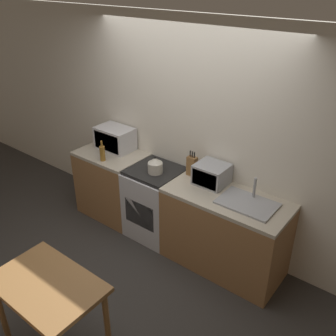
{
  "coord_description": "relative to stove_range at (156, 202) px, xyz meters",
  "views": [
    {
      "loc": [
        2.25,
        -2.15,
        2.97
      ],
      "look_at": [
        0.04,
        0.7,
        1.05
      ],
      "focal_mm": 40.0,
      "sensor_mm": 36.0,
      "label": 1
    }
  ],
  "objects": [
    {
      "name": "knife_block",
      "position": [
        0.41,
        0.16,
        0.57
      ],
      "size": [
        0.11,
        0.07,
        0.3
      ],
      "color": "brown",
      "rests_on": "counter_right_run"
    },
    {
      "name": "sink_basin",
      "position": [
        1.19,
        0.01,
        0.47
      ],
      "size": [
        0.57,
        0.38,
        0.24
      ],
      "color": "#999BA0",
      "rests_on": "counter_right_run"
    },
    {
      "name": "toaster_oven",
      "position": [
        0.68,
        0.13,
        0.57
      ],
      "size": [
        0.34,
        0.31,
        0.23
      ],
      "color": "#999BA0",
      "rests_on": "counter_right_run"
    },
    {
      "name": "bottle",
      "position": [
        -0.66,
        -0.21,
        0.55
      ],
      "size": [
        0.07,
        0.07,
        0.26
      ],
      "color": "olive",
      "rests_on": "counter_left_run"
    },
    {
      "name": "ground_plane",
      "position": [
        0.23,
        -0.79,
        -0.45
      ],
      "size": [
        16.0,
        16.0,
        0.0
      ],
      "primitive_type": "plane",
      "color": "#33302D"
    },
    {
      "name": "counter_left_run",
      "position": [
        -0.73,
        0.0,
        0.0
      ],
      "size": [
        0.87,
        0.62,
        0.9
      ],
      "color": "olive",
      "rests_on": "ground_plane"
    },
    {
      "name": "dining_table",
      "position": [
        0.38,
        -1.82,
        0.21
      ],
      "size": [
        0.91,
        0.6,
        0.78
      ],
      "color": "brown",
      "rests_on": "ground_plane"
    },
    {
      "name": "wall_back",
      "position": [
        0.23,
        0.34,
        0.85
      ],
      "size": [
        10.0,
        0.06,
        2.6
      ],
      "color": "silver",
      "rests_on": "ground_plane"
    },
    {
      "name": "counter_right_run",
      "position": [
        0.96,
        0.0,
        0.0
      ],
      "size": [
        1.32,
        0.62,
        0.9
      ],
      "color": "olive",
      "rests_on": "ground_plane"
    },
    {
      "name": "kettle",
      "position": [
        0.05,
        -0.05,
        0.54
      ],
      "size": [
        0.17,
        0.17,
        0.21
      ],
      "color": "beige",
      "rests_on": "stove_range"
    },
    {
      "name": "stove_range",
      "position": [
        0.0,
        0.0,
        0.0
      ],
      "size": [
        0.6,
        0.62,
        0.9
      ],
      "color": "silver",
      "rests_on": "ground_plane"
    },
    {
      "name": "microwave",
      "position": [
        -0.77,
        0.13,
        0.6
      ],
      "size": [
        0.48,
        0.32,
        0.29
      ],
      "color": "silver",
      "rests_on": "counter_left_run"
    }
  ]
}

